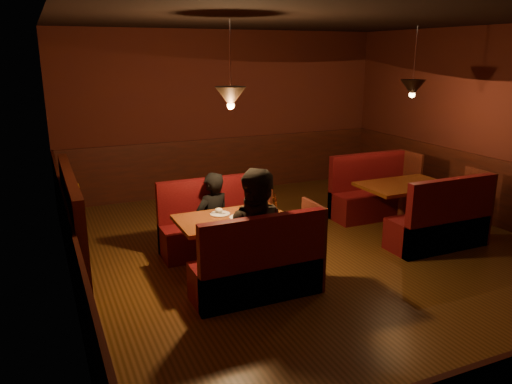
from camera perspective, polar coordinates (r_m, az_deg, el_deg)
name	(u,v)px	position (r m, az deg, el deg)	size (l,w,h in m)	color
room	(306,179)	(6.02, 5.72, 1.52)	(6.02, 7.02, 2.92)	#462B0E
main_table	(233,230)	(5.82, -2.59, -4.35)	(1.27, 0.77, 0.89)	#4F240D
main_bench_far	(214,228)	(6.53, -4.77, -4.16)	(1.40, 0.50, 0.95)	#42070A
main_bench_near	(260,271)	(5.29, 0.49, -9.04)	(1.40, 0.50, 0.95)	#42070A
second_table	(404,196)	(7.46, 16.51, -0.46)	(1.25, 0.80, 0.71)	#4F240D
second_bench_far	(372,197)	(8.09, 13.15, -0.52)	(1.39, 0.52, 0.99)	#42070A
second_bench_near	(442,226)	(7.02, 20.49, -3.62)	(1.39, 0.52, 0.99)	#42070A
diner_a	(212,200)	(6.36, -5.04, -0.89)	(0.52, 0.34, 1.42)	black
diner_b	(262,217)	(5.18, 0.64, -2.93)	(0.84, 0.65, 1.73)	black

